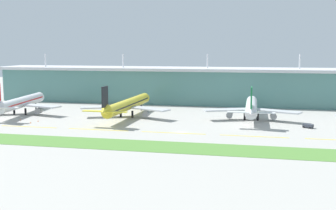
{
  "coord_description": "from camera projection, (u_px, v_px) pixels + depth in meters",
  "views": [
    {
      "loc": [
        32.44,
        -176.55,
        35.92
      ],
      "look_at": [
        -13.13,
        34.05,
        7.0
      ],
      "focal_mm": 45.29,
      "sensor_mm": 36.0,
      "label": 1
    }
  ],
  "objects": [
    {
      "name": "ground_plane",
      "position": [
        181.0,
        132.0,
        182.6
      ],
      "size": [
        600.0,
        600.0,
        0.0
      ],
      "primitive_type": "plane",
      "color": "#A8A59E"
    },
    {
      "name": "safety_cone_nose_front",
      "position": [
        31.0,
        122.0,
        204.45
      ],
      "size": [
        0.56,
        0.56,
        0.7
      ],
      "primitive_type": "cone",
      "color": "orange",
      "rests_on": "ground"
    },
    {
      "name": "taxiway_stripe_centre",
      "position": [
        173.0,
        133.0,
        180.92
      ],
      "size": [
        28.0,
        0.7,
        0.04
      ],
      "primitive_type": "cube",
      "color": "yellow",
      "rests_on": "ground"
    },
    {
      "name": "taxiway_stripe_mid_east",
      "position": [
        254.0,
        136.0,
        173.8
      ],
      "size": [
        28.0,
        0.7,
        0.04
      ],
      "primitive_type": "cube",
      "color": "yellow",
      "rests_on": "ground"
    },
    {
      "name": "grass_verge",
      "position": [
        167.0,
        147.0,
        155.09
      ],
      "size": [
        300.0,
        18.0,
        0.1
      ],
      "primitive_type": "cube",
      "color": "#518438",
      "rests_on": "ground"
    },
    {
      "name": "airliner_near_middle",
      "position": [
        127.0,
        105.0,
        222.18
      ],
      "size": [
        48.78,
        71.06,
        18.9
      ],
      "color": "yellow",
      "rests_on": "ground"
    },
    {
      "name": "taxiway_stripe_mid_west",
      "position": [
        98.0,
        130.0,
        188.05
      ],
      "size": [
        28.0,
        0.7,
        0.04
      ],
      "primitive_type": "cube",
      "color": "yellow",
      "rests_on": "ground"
    },
    {
      "name": "pushback_tug",
      "position": [
        308.0,
        126.0,
        191.87
      ],
      "size": [
        5.01,
        4.34,
        1.85
      ],
      "color": "#333842",
      "rests_on": "ground"
    },
    {
      "name": "safety_cone_left_wingtip",
      "position": [
        20.0,
        120.0,
        212.64
      ],
      "size": [
        0.56,
        0.56,
        0.7
      ],
      "primitive_type": "cone",
      "color": "orange",
      "rests_on": "ground"
    },
    {
      "name": "airliner_nearest",
      "position": [
        21.0,
        103.0,
        231.3
      ],
      "size": [
        48.4,
        61.27,
        18.9
      ],
      "color": "white",
      "rests_on": "ground"
    },
    {
      "name": "airliner_far_middle",
      "position": [
        251.0,
        107.0,
        213.48
      ],
      "size": [
        48.8,
        58.68,
        18.9
      ],
      "color": "silver",
      "rests_on": "ground"
    },
    {
      "name": "terminal_building",
      "position": [
        208.0,
        86.0,
        275.21
      ],
      "size": [
        288.0,
        34.0,
        32.31
      ],
      "color": "slate",
      "rests_on": "ground"
    },
    {
      "name": "safety_cone_right_wingtip",
      "position": [
        38.0,
        121.0,
        208.91
      ],
      "size": [
        0.56,
        0.56,
        0.7
      ],
      "primitive_type": "cone",
      "color": "orange",
      "rests_on": "ground"
    },
    {
      "name": "taxiway_stripe_west",
      "position": [
        29.0,
        127.0,
        195.17
      ],
      "size": [
        28.0,
        0.7,
        0.04
      ],
      "primitive_type": "cube",
      "color": "yellow",
      "rests_on": "ground"
    }
  ]
}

